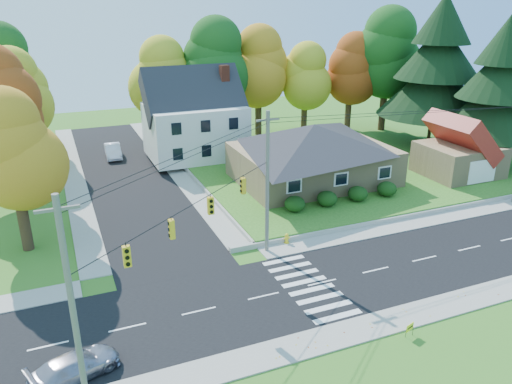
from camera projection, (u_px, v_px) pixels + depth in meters
ground at (322, 283)px, 31.20m from camera, size 120.00×120.00×0.00m
road_main at (322, 283)px, 31.20m from camera, size 90.00×8.00×0.02m
road_cross at (126, 174)px, 50.73m from camera, size 8.00×44.00×0.02m
sidewalk_north at (287, 248)px, 35.50m from camera, size 90.00×2.00×0.08m
sidewalk_south at (368, 327)px, 26.88m from camera, size 90.00×2.00×0.08m
lawn at (331, 162)px, 53.87m from camera, size 30.00×30.00×0.50m
ranch_house at (313, 152)px, 46.69m from camera, size 14.60×10.60×5.40m
colonial_house at (195, 119)px, 53.70m from camera, size 10.40×8.40×9.60m
garage at (460, 151)px, 48.41m from camera, size 7.30×6.30×4.60m
hedge_row at (343, 196)px, 41.93m from camera, size 10.70×1.70×1.27m
traffic_infrastructure at (313, 199)px, 30.47m from camera, size 38.10×10.66×10.00m
tree_lot_0 at (162, 78)px, 56.80m from camera, size 6.72×6.72×12.51m
tree_lot_1 at (214, 64)px, 57.63m from camera, size 7.84×7.84×14.60m
tree_lot_2 at (258, 67)px, 60.88m from camera, size 7.28×7.28×13.56m
tree_lot_3 at (305, 76)px, 62.64m from camera, size 6.16×6.16×11.47m
tree_lot_4 at (351, 69)px, 63.69m from camera, size 6.72×6.72×12.51m
tree_lot_5 at (388, 54)px, 62.70m from camera, size 8.40×8.40×15.64m
conifer_east_a at (438, 68)px, 56.48m from camera, size 12.80×12.80×16.96m
conifer_east_b at (499, 88)px, 50.35m from camera, size 11.20×11.20×14.84m
tree_west_0 at (11, 152)px, 32.88m from camera, size 6.16×6.16×11.47m
tree_west_1 at (0, 106)px, 40.67m from camera, size 7.28×7.28×13.56m
tree_west_2 at (18, 94)px, 49.88m from camera, size 6.72×6.72×12.51m
silver_sedan at (75, 366)px, 23.13m from camera, size 4.54×3.03×1.22m
white_car at (113, 151)px, 55.85m from camera, size 1.81×4.66×1.51m
fire_hydrant at (287, 239)px, 36.04m from camera, size 0.46×0.37×0.83m
yard_sign at (410, 328)px, 26.02m from camera, size 0.59×0.22×0.77m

